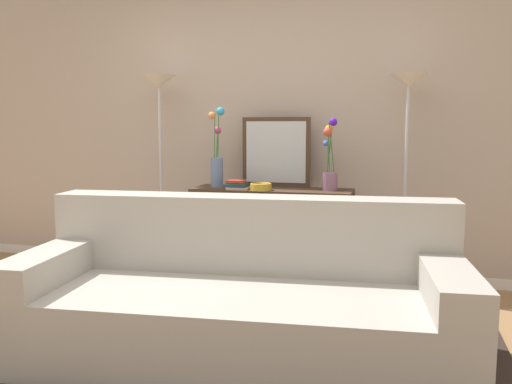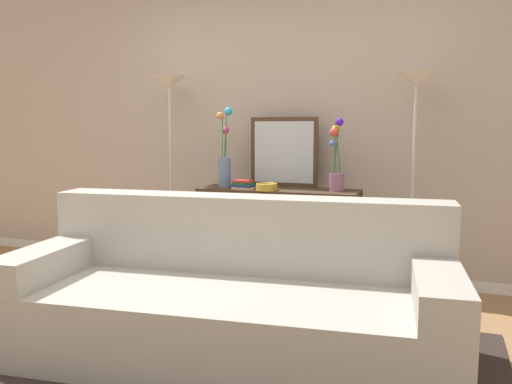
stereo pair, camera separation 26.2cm
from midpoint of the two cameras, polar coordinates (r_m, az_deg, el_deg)
name	(u,v)px [view 2 (the right image)]	position (r m, az deg, el deg)	size (l,w,h in m)	color
ground_plane	(157,362)	(3.07, -8.33, -18.02)	(16.00, 16.00, 0.02)	#9E754C
back_wall	(269,108)	(4.63, 3.10, 9.16)	(12.00, 0.15, 2.92)	white
area_rug	(222,367)	(2.96, -1.11, -18.66)	(2.94, 1.95, 0.01)	#332823
couch	(232,303)	(2.99, -0.08, -12.10)	(2.50, 1.19, 0.88)	#ADA89E
console_table	(278,218)	(4.25, 4.23, -2.89)	(1.30, 0.39, 0.80)	#473323
floor_lamp_left	(170,119)	(4.59, -7.80, 7.90)	(0.28, 0.28, 1.73)	silver
floor_lamp_right	(415,122)	(4.07, 18.84, 7.27)	(0.28, 0.28, 1.69)	silver
wall_mirror	(284,152)	(4.36, 4.80, 4.38)	(0.58, 0.02, 0.58)	#473323
vase_tall_flowers	(225,160)	(4.34, -1.74, 3.57)	(0.13, 0.12, 0.66)	#6B84AD
vase_short_flowers	(336,166)	(4.12, 10.60, 2.85)	(0.12, 0.13, 0.57)	gray
fruit_bowl	(267,187)	(4.11, 3.01, 0.58)	(0.17, 0.17, 0.06)	gold
book_stack	(244,185)	(4.19, 0.41, 0.77)	(0.19, 0.17, 0.08)	tan
book_row_under_console	(242,274)	(4.46, 0.14, -8.95)	(0.44, 0.18, 0.13)	maroon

